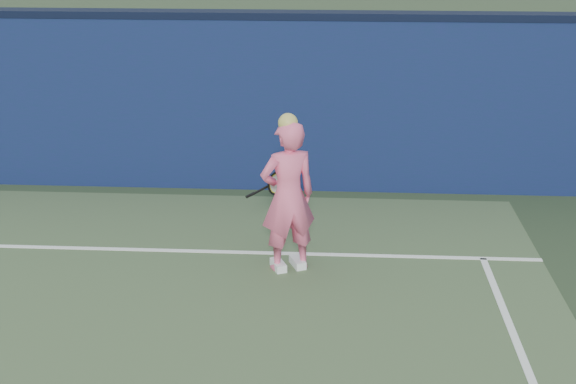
{
  "coord_description": "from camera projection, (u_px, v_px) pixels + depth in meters",
  "views": [
    {
      "loc": [
        3.0,
        -4.91,
        4.04
      ],
      "look_at": [
        2.47,
        3.61,
        0.95
      ],
      "focal_mm": 50.0,
      "sensor_mm": 36.0,
      "label": 1
    }
  ],
  "objects": [
    {
      "name": "racket",
      "position": [
        274.0,
        184.0,
        9.51
      ],
      "size": [
        0.47,
        0.34,
        0.29
      ],
      "rotation": [
        0.0,
        0.0,
        0.5
      ],
      "color": "black",
      "rests_on": "ground"
    },
    {
      "name": "wall_cap",
      "position": [
        127.0,
        14.0,
        11.39
      ],
      "size": [
        24.0,
        0.42,
        0.1
      ],
      "primitive_type": "cube",
      "color": "black",
      "rests_on": "backstop_wall"
    },
    {
      "name": "player",
      "position": [
        288.0,
        196.0,
        9.1
      ],
      "size": [
        0.77,
        0.65,
        1.87
      ],
      "rotation": [
        0.0,
        0.0,
        3.54
      ],
      "color": "#F25E86",
      "rests_on": "ground"
    },
    {
      "name": "backstop_wall",
      "position": [
        133.0,
        103.0,
        11.83
      ],
      "size": [
        24.0,
        0.4,
        2.5
      ],
      "primitive_type": "cube",
      "color": "#0D1E3C",
      "rests_on": "ground"
    }
  ]
}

